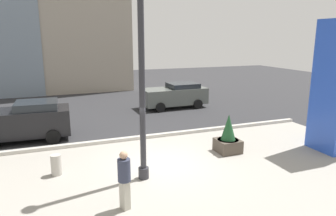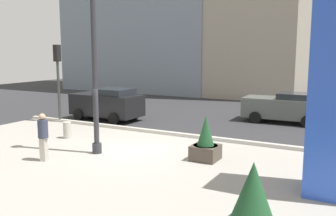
{
  "view_description": "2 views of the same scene",
  "coord_description": "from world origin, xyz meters",
  "px_view_note": "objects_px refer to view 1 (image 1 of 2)",
  "views": [
    {
      "loc": [
        -3.72,
        -10.53,
        4.75
      ],
      "look_at": [
        0.84,
        1.54,
        1.79
      ],
      "focal_mm": 33.26,
      "sensor_mm": 36.0,
      "label": 1
    },
    {
      "loc": [
        8.02,
        -11.95,
        3.93
      ],
      "look_at": [
        0.7,
        1.62,
        1.54
      ],
      "focal_mm": 39.81,
      "sensor_mm": 36.0,
      "label": 2
    }
  ],
  "objects_px": {
    "lamp_post": "(142,72)",
    "car_passing_lane": "(175,95)",
    "potted_plant_curbside": "(228,137)",
    "pedestrian_on_sidewalk": "(124,177)",
    "concrete_bollard": "(56,165)",
    "car_far_lane": "(25,121)"
  },
  "relations": [
    {
      "from": "potted_plant_curbside",
      "to": "car_far_lane",
      "type": "xyz_separation_m",
      "value": [
        -8.03,
        4.73,
        0.28
      ]
    },
    {
      "from": "car_passing_lane",
      "to": "car_far_lane",
      "type": "xyz_separation_m",
      "value": [
        -9.13,
        -3.95,
        0.07
      ]
    },
    {
      "from": "pedestrian_on_sidewalk",
      "to": "lamp_post",
      "type": "bearing_deg",
      "value": 58.35
    },
    {
      "from": "car_far_lane",
      "to": "lamp_post",
      "type": "bearing_deg",
      "value": -55.81
    },
    {
      "from": "potted_plant_curbside",
      "to": "car_far_lane",
      "type": "bearing_deg",
      "value": 149.5
    },
    {
      "from": "concrete_bollard",
      "to": "car_far_lane",
      "type": "xyz_separation_m",
      "value": [
        -1.22,
        4.56,
        0.55
      ]
    },
    {
      "from": "lamp_post",
      "to": "car_passing_lane",
      "type": "relative_size",
      "value": 1.7
    },
    {
      "from": "lamp_post",
      "to": "pedestrian_on_sidewalk",
      "type": "bearing_deg",
      "value": -121.65
    },
    {
      "from": "potted_plant_curbside",
      "to": "concrete_bollard",
      "type": "relative_size",
      "value": 2.18
    },
    {
      "from": "potted_plant_curbside",
      "to": "car_passing_lane",
      "type": "bearing_deg",
      "value": 82.77
    },
    {
      "from": "car_passing_lane",
      "to": "pedestrian_on_sidewalk",
      "type": "bearing_deg",
      "value": -118.12
    },
    {
      "from": "potted_plant_curbside",
      "to": "car_far_lane",
      "type": "height_order",
      "value": "car_far_lane"
    },
    {
      "from": "lamp_post",
      "to": "pedestrian_on_sidewalk",
      "type": "relative_size",
      "value": 4.33
    },
    {
      "from": "potted_plant_curbside",
      "to": "pedestrian_on_sidewalk",
      "type": "height_order",
      "value": "pedestrian_on_sidewalk"
    },
    {
      "from": "lamp_post",
      "to": "car_passing_lane",
      "type": "xyz_separation_m",
      "value": [
        5.13,
        9.85,
        -2.8
      ]
    },
    {
      "from": "potted_plant_curbside",
      "to": "lamp_post",
      "type": "bearing_deg",
      "value": -163.81
    },
    {
      "from": "lamp_post",
      "to": "potted_plant_curbside",
      "type": "height_order",
      "value": "lamp_post"
    },
    {
      "from": "car_passing_lane",
      "to": "potted_plant_curbside",
      "type": "bearing_deg",
      "value": -97.23
    },
    {
      "from": "lamp_post",
      "to": "car_passing_lane",
      "type": "height_order",
      "value": "lamp_post"
    },
    {
      "from": "pedestrian_on_sidewalk",
      "to": "car_passing_lane",
      "type": "bearing_deg",
      "value": 61.88
    },
    {
      "from": "car_far_lane",
      "to": "concrete_bollard",
      "type": "bearing_deg",
      "value": -75.0
    },
    {
      "from": "concrete_bollard",
      "to": "potted_plant_curbside",
      "type": "bearing_deg",
      "value": -1.47
    }
  ]
}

